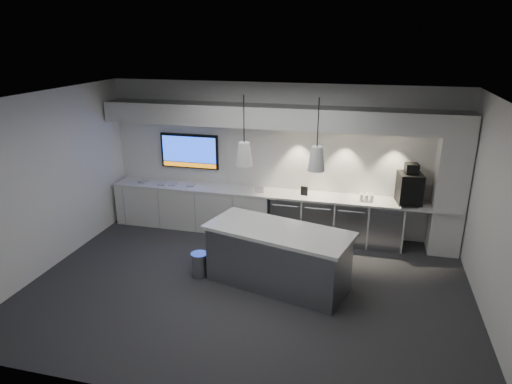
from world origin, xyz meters
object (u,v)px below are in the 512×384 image
(wall_tv, at_px, (190,151))
(bin, at_px, (200,264))
(coffee_machine, at_px, (410,187))
(island, at_px, (278,257))

(wall_tv, height_order, bin, wall_tv)
(wall_tv, relative_size, coffee_machine, 1.66)
(bin, bearing_deg, coffee_machine, 30.48)
(coffee_machine, bearing_deg, island, -146.20)
(wall_tv, height_order, island, wall_tv)
(wall_tv, relative_size, bin, 3.08)
(bin, relative_size, coffee_machine, 0.54)
(wall_tv, xyz_separation_m, bin, (1.02, -2.24, -1.36))
(wall_tv, xyz_separation_m, island, (2.35, -2.20, -1.07))
(wall_tv, relative_size, island, 0.51)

